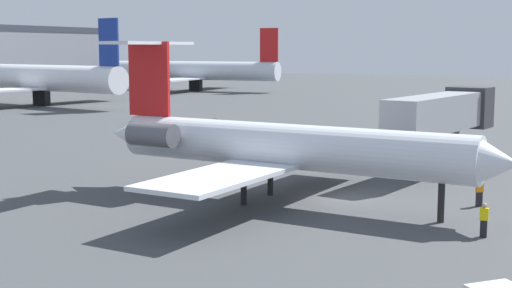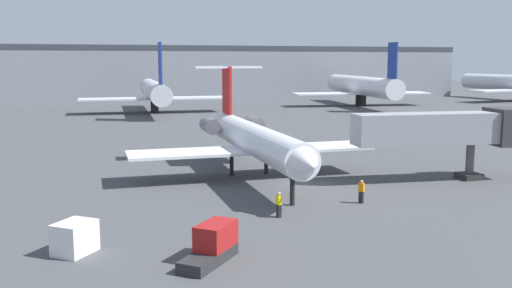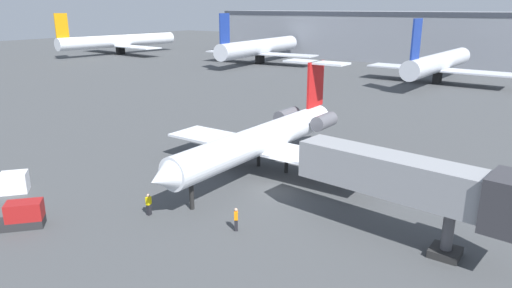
{
  "view_description": "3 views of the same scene",
  "coord_description": "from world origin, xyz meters",
  "px_view_note": "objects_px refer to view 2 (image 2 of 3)",
  "views": [
    {
      "loc": [
        -39.39,
        -17.38,
        9.05
      ],
      "look_at": [
        -3.34,
        3.76,
        3.46
      ],
      "focal_mm": 49.78,
      "sensor_mm": 36.0,
      "label": 1
    },
    {
      "loc": [
        -16.49,
        -43.74,
        10.17
      ],
      "look_at": [
        -2.72,
        2.59,
        2.95
      ],
      "focal_mm": 39.54,
      "sensor_mm": 36.0,
      "label": 2
    },
    {
      "loc": [
        19.99,
        -31.04,
        14.99
      ],
      "look_at": [
        -1.44,
        -0.99,
        3.98
      ],
      "focal_mm": 32.3,
      "sensor_mm": 36.0,
      "label": 3
    }
  ],
  "objects_px": {
    "jet_bridge": "(449,129)",
    "parked_airliner_centre": "(154,91)",
    "ground_crew_marshaller": "(361,191)",
    "ground_crew_loader": "(279,204)",
    "cargo_container_uld": "(75,238)",
    "regional_jet": "(252,138)",
    "baggage_tug_lead": "(213,245)",
    "parked_airliner_east_mid": "(361,86)"
  },
  "relations": [
    {
      "from": "cargo_container_uld",
      "to": "parked_airliner_east_mid",
      "type": "height_order",
      "value": "parked_airliner_east_mid"
    },
    {
      "from": "regional_jet",
      "to": "parked_airliner_east_mid",
      "type": "bearing_deg",
      "value": 56.38
    },
    {
      "from": "ground_crew_marshaller",
      "to": "baggage_tug_lead",
      "type": "relative_size",
      "value": 0.43
    },
    {
      "from": "parked_airliner_east_mid",
      "to": "jet_bridge",
      "type": "bearing_deg",
      "value": -111.76
    },
    {
      "from": "regional_jet",
      "to": "ground_crew_marshaller",
      "type": "height_order",
      "value": "regional_jet"
    },
    {
      "from": "baggage_tug_lead",
      "to": "parked_airliner_east_mid",
      "type": "xyz_separation_m",
      "value": [
        52.8,
        87.13,
        3.55
      ]
    },
    {
      "from": "cargo_container_uld",
      "to": "parked_airliner_centre",
      "type": "relative_size",
      "value": 0.08
    },
    {
      "from": "jet_bridge",
      "to": "parked_airliner_centre",
      "type": "height_order",
      "value": "parked_airliner_centre"
    },
    {
      "from": "ground_crew_loader",
      "to": "parked_airliner_centre",
      "type": "height_order",
      "value": "parked_airliner_centre"
    },
    {
      "from": "jet_bridge",
      "to": "baggage_tug_lead",
      "type": "bearing_deg",
      "value": -149.96
    },
    {
      "from": "ground_crew_marshaller",
      "to": "cargo_container_uld",
      "type": "xyz_separation_m",
      "value": [
        -19.48,
        -5.29,
        -0.0
      ]
    },
    {
      "from": "baggage_tug_lead",
      "to": "parked_airliner_east_mid",
      "type": "distance_m",
      "value": 101.94
    },
    {
      "from": "cargo_container_uld",
      "to": "parked_airliner_centre",
      "type": "xyz_separation_m",
      "value": [
        13.23,
        79.85,
        3.31
      ]
    },
    {
      "from": "cargo_container_uld",
      "to": "parked_airliner_east_mid",
      "type": "bearing_deg",
      "value": 54.64
    },
    {
      "from": "cargo_container_uld",
      "to": "parked_airliner_east_mid",
      "type": "relative_size",
      "value": 0.07
    },
    {
      "from": "baggage_tug_lead",
      "to": "cargo_container_uld",
      "type": "relative_size",
      "value": 1.49
    },
    {
      "from": "ground_crew_marshaller",
      "to": "regional_jet",
      "type": "bearing_deg",
      "value": 114.45
    },
    {
      "from": "baggage_tug_lead",
      "to": "parked_airliner_centre",
      "type": "height_order",
      "value": "parked_airliner_centre"
    },
    {
      "from": "parked_airliner_centre",
      "to": "ground_crew_marshaller",
      "type": "bearing_deg",
      "value": -85.21
    },
    {
      "from": "ground_crew_loader",
      "to": "cargo_container_uld",
      "type": "xyz_separation_m",
      "value": [
        -12.62,
        -3.48,
        -0.0
      ]
    },
    {
      "from": "ground_crew_marshaller",
      "to": "baggage_tug_lead",
      "type": "distance_m",
      "value": 15.27
    },
    {
      "from": "ground_crew_marshaller",
      "to": "jet_bridge",
      "type": "bearing_deg",
      "value": 25.35
    },
    {
      "from": "parked_airliner_east_mid",
      "to": "regional_jet",
      "type": "bearing_deg",
      "value": -123.62
    },
    {
      "from": "parked_airliner_centre",
      "to": "parked_airliner_east_mid",
      "type": "distance_m",
      "value": 46.52
    },
    {
      "from": "parked_airliner_centre",
      "to": "regional_jet",
      "type": "bearing_deg",
      "value": -88.84
    },
    {
      "from": "jet_bridge",
      "to": "cargo_container_uld",
      "type": "height_order",
      "value": "jet_bridge"
    },
    {
      "from": "ground_crew_loader",
      "to": "parked_airliner_east_mid",
      "type": "bearing_deg",
      "value": 59.74
    },
    {
      "from": "ground_crew_marshaller",
      "to": "parked_airliner_east_mid",
      "type": "xyz_separation_m",
      "value": [
        40.09,
        78.66,
        3.53
      ]
    },
    {
      "from": "parked_airliner_centre",
      "to": "ground_crew_loader",
      "type": "bearing_deg",
      "value": -90.46
    },
    {
      "from": "regional_jet",
      "to": "jet_bridge",
      "type": "relative_size",
      "value": 1.77
    },
    {
      "from": "parked_airliner_east_mid",
      "to": "baggage_tug_lead",
      "type": "bearing_deg",
      "value": -121.21
    },
    {
      "from": "ground_crew_loader",
      "to": "cargo_container_uld",
      "type": "height_order",
      "value": "cargo_container_uld"
    },
    {
      "from": "ground_crew_marshaller",
      "to": "ground_crew_loader",
      "type": "relative_size",
      "value": 1.0
    },
    {
      "from": "regional_jet",
      "to": "jet_bridge",
      "type": "height_order",
      "value": "regional_jet"
    },
    {
      "from": "ground_crew_marshaller",
      "to": "parked_airliner_centre",
      "type": "bearing_deg",
      "value": 94.79
    },
    {
      "from": "baggage_tug_lead",
      "to": "cargo_container_uld",
      "type": "distance_m",
      "value": 7.48
    },
    {
      "from": "ground_crew_marshaller",
      "to": "ground_crew_loader",
      "type": "height_order",
      "value": "same"
    },
    {
      "from": "regional_jet",
      "to": "baggage_tug_lead",
      "type": "xyz_separation_m",
      "value": [
        -7.75,
        -19.37,
        -2.65
      ]
    },
    {
      "from": "jet_bridge",
      "to": "parked_airliner_east_mid",
      "type": "bearing_deg",
      "value": 68.24
    },
    {
      "from": "regional_jet",
      "to": "parked_airliner_east_mid",
      "type": "distance_m",
      "value": 81.37
    },
    {
      "from": "jet_bridge",
      "to": "ground_crew_marshaller",
      "type": "distance_m",
      "value": 12.38
    },
    {
      "from": "regional_jet",
      "to": "baggage_tug_lead",
      "type": "relative_size",
      "value": 6.72
    }
  ]
}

